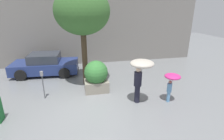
# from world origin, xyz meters

# --- Properties ---
(ground_plane) EXTENTS (40.00, 40.00, 0.00)m
(ground_plane) POSITION_xyz_m (0.00, 0.00, 0.00)
(ground_plane) COLOR slate
(building_facade) EXTENTS (18.00, 0.30, 6.00)m
(building_facade) POSITION_xyz_m (0.00, 6.50, 3.00)
(building_facade) COLOR gray
(building_facade) RESTS_ON ground
(planter_box) EXTENTS (1.17, 1.17, 1.58)m
(planter_box) POSITION_xyz_m (0.55, 1.57, 0.81)
(planter_box) COLOR gray
(planter_box) RESTS_ON ground
(person_adult) EXTENTS (0.99, 0.99, 1.99)m
(person_adult) POSITION_xyz_m (2.24, -0.00, 1.57)
(person_adult) COLOR #1E1E2D
(person_adult) RESTS_ON ground
(person_child) EXTENTS (0.69, 0.69, 1.32)m
(person_child) POSITION_xyz_m (3.62, -0.19, 1.06)
(person_child) COLOR #669ED1
(person_child) RESTS_ON ground
(parked_car_near) EXTENTS (4.07, 2.25, 1.33)m
(parked_car_near) POSITION_xyz_m (-2.27, 4.65, 0.61)
(parked_car_near) COLOR navy
(parked_car_near) RESTS_ON ground
(street_tree) EXTENTS (2.75, 2.75, 5.01)m
(street_tree) POSITION_xyz_m (0.09, 2.67, 3.81)
(street_tree) COLOR #423323
(street_tree) RESTS_ON ground
(parking_meter) EXTENTS (0.14, 0.14, 1.34)m
(parking_meter) POSITION_xyz_m (-1.92, 1.29, 0.96)
(parking_meter) COLOR #595B60
(parking_meter) RESTS_ON ground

